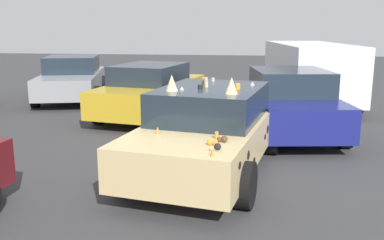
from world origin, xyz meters
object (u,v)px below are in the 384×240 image
(parked_van_near_left, at_px, (309,70))
(parked_sedan_behind_left, at_px, (72,78))
(art_car_decorated, at_px, (210,129))
(parked_sedan_row_back_center, at_px, (288,102))
(parked_sedan_near_right, at_px, (151,90))

(parked_van_near_left, distance_m, parked_sedan_behind_left, 7.90)
(art_car_decorated, height_order, parked_sedan_behind_left, art_car_decorated)
(parked_sedan_row_back_center, bearing_deg, parked_van_near_left, -22.26)
(parked_sedan_near_right, relative_size, parked_sedan_behind_left, 1.00)
(parked_sedan_row_back_center, bearing_deg, art_car_decorated, 143.09)
(art_car_decorated, height_order, parked_van_near_left, parked_van_near_left)
(parked_sedan_near_right, bearing_deg, parked_sedan_row_back_center, -101.83)
(art_car_decorated, relative_size, parked_sedan_row_back_center, 1.03)
(parked_sedan_near_right, xyz_separation_m, parked_sedan_behind_left, (2.35, 3.32, -0.00))
(parked_sedan_behind_left, bearing_deg, art_car_decorated, 24.18)
(art_car_decorated, distance_m, parked_sedan_behind_left, 8.63)
(parked_van_near_left, bearing_deg, art_car_decorated, 152.24)
(parked_van_near_left, xyz_separation_m, parked_sedan_near_right, (-2.43, 4.57, -0.37))
(art_car_decorated, xyz_separation_m, parked_van_near_left, (6.84, -2.53, 0.36))
(parked_sedan_behind_left, relative_size, parked_sedan_row_back_center, 1.06)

